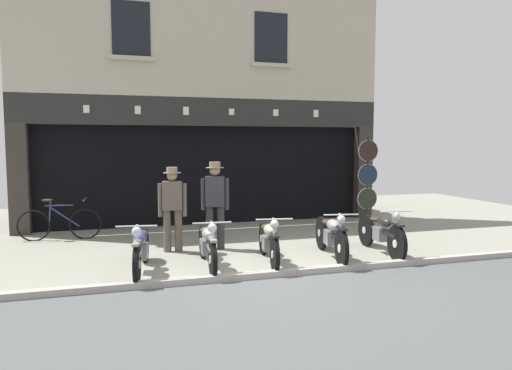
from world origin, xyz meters
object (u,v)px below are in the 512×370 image
motorcycle_center_left (208,244)px  salesman_left (172,205)px  tyre_sign_pole (368,176)px  advert_board_far (86,167)px  leaning_bicycle (59,223)px  motorcycle_center (269,240)px  motorcycle_center_right (331,235)px  motorcycle_left (141,248)px  shopkeeper_center (215,200)px  motorcycle_right (381,232)px  advert_board_near (137,163)px

motorcycle_center_left → salesman_left: bearing=-68.6°
tyre_sign_pole → advert_board_far: tyre_sign_pole is taller
tyre_sign_pole → leaning_bicycle: size_ratio=1.29×
motorcycle_center → motorcycle_center_right: size_ratio=0.93×
salesman_left → tyre_sign_pole: size_ratio=0.73×
motorcycle_left → shopkeeper_center: shopkeeper_center is taller
motorcycle_right → tyre_sign_pole: bearing=-108.8°
salesman_left → advert_board_far: size_ratio=1.52×
leaning_bicycle → motorcycle_right: bearing=65.3°
motorcycle_center → shopkeeper_center: (-0.69, 1.37, 0.58)m
motorcycle_center → advert_board_near: 5.07m
motorcycle_center_left → advert_board_near: (-0.95, 4.44, 1.24)m
advert_board_near → leaning_bicycle: size_ratio=0.53×
salesman_left → advert_board_far: bearing=-49.9°
motorcycle_left → advert_board_near: bearing=-83.4°
salesman_left → shopkeeper_center: (0.85, -0.02, 0.06)m
shopkeeper_center → leaning_bicycle: shopkeeper_center is taller
motorcycle_center_left → motorcycle_right: (3.43, 0.04, 0.02)m
motorcycle_right → motorcycle_center_left: bearing=6.9°
shopkeeper_center → motorcycle_center_right: bearing=158.6°
advert_board_far → motorcycle_center_right: bearing=-44.4°
motorcycle_left → shopkeeper_center: (1.54, 1.36, 0.58)m
motorcycle_left → motorcycle_center: bearing=-171.5°
motorcycle_center_left → motorcycle_center_right: 2.35m
shopkeeper_center → tyre_sign_pole: 4.57m
motorcycle_center_right → shopkeeper_center: (-1.93, 1.34, 0.56)m
salesman_left → motorcycle_left: bearing=74.0°
shopkeeper_center → leaning_bicycle: size_ratio=1.00×
motorcycle_right → advert_board_far: bearing=-31.9°
leaning_bicycle → salesman_left: bearing=53.2°
motorcycle_center_right → salesman_left: bearing=-15.7°
motorcycle_center_right → shopkeeper_center: size_ratio=1.16×
motorcycle_left → advert_board_far: size_ratio=1.81×
motorcycle_left → salesman_left: salesman_left is taller
motorcycle_left → leaning_bicycle: size_ratio=1.12×
motorcycle_right → advert_board_near: size_ratio=2.15×
motorcycle_center_right → motorcycle_center_left: bearing=10.5°
shopkeeper_center → advert_board_near: advert_board_near is taller
motorcycle_center_left → shopkeeper_center: 1.52m
motorcycle_center_right → advert_board_far: size_ratio=1.87×
motorcycle_center_left → shopkeeper_center: shopkeeper_center is taller
motorcycle_left → motorcycle_center_left: motorcycle_left is taller
shopkeeper_center → leaning_bicycle: bearing=-18.1°
motorcycle_center_left → motorcycle_center: size_ratio=1.04×
motorcycle_center → motorcycle_center_right: (1.24, 0.03, 0.02)m
motorcycle_left → shopkeeper_center: size_ratio=1.13×
shopkeeper_center → motorcycle_center_left: bearing=86.0°
motorcycle_right → leaning_bicycle: motorcycle_right is taller
salesman_left → advert_board_far: 3.59m
advert_board_near → motorcycle_right: bearing=-45.1°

